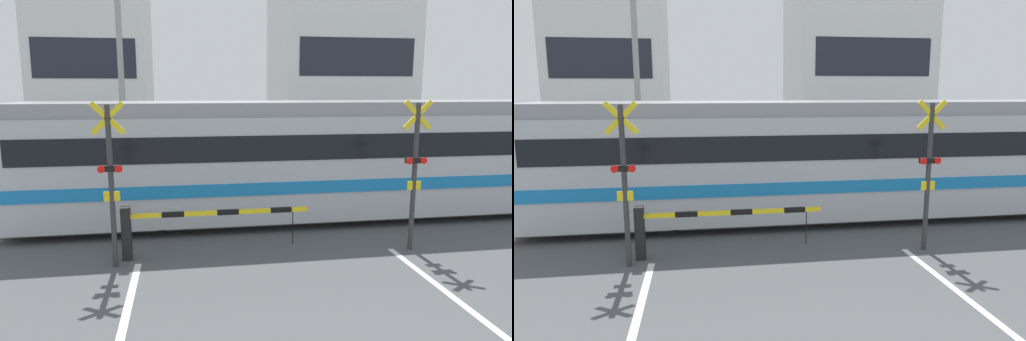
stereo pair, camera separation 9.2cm
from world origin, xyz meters
The scene contains 11 objects.
rail_track_near centered at (0.00, 9.42, 0.04)m, with size 50.00×0.10×0.08m.
rail_track_far centered at (0.00, 10.86, 0.04)m, with size 50.00×0.10×0.08m.
commuter_train centered at (3.90, 10.14, 1.78)m, with size 20.51×2.85×3.33m.
crossing_barrier_near centered at (-2.05, 7.47, 0.78)m, with size 4.11×0.20×1.18m.
crossing_barrier_far centered at (2.05, 13.27, 0.78)m, with size 4.11×0.20×1.18m.
crossing_signal_left centered at (-3.30, 7.10, 1.90)m, with size 0.68×0.15×3.44m.
crossing_signal_right centered at (3.30, 7.10, 1.90)m, with size 0.68×0.15×3.44m.
pedestrian centered at (1.31, 15.18, 0.92)m, with size 0.38×0.22×1.61m.
building_left_of_street centered at (-6.23, 23.24, 4.60)m, with size 5.55×5.80×9.20m.
building_right_of_street centered at (7.07, 23.24, 4.78)m, with size 7.24×5.80×9.56m.
utility_pole_streetside centered at (-4.05, 15.77, 3.95)m, with size 0.22×0.22×7.90m.
Camera 1 is at (-1.86, -2.31, 3.68)m, focal length 32.00 mm.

